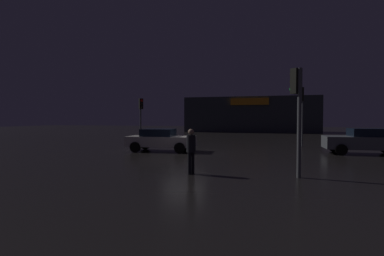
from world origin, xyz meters
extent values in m
plane|color=black|center=(0.00, 0.00, 0.00)|extent=(120.00, 120.00, 0.00)
cube|color=#33383D|center=(2.08, 29.77, 2.65)|extent=(19.70, 7.08, 5.29)
cube|color=orange|center=(2.08, 26.08, 4.51)|extent=(5.41, 0.24, 0.97)
cylinder|color=#595B60|center=(7.25, 6.08, 2.17)|extent=(0.10, 0.10, 4.35)
cube|color=black|center=(7.13, 5.98, 3.85)|extent=(0.40, 0.41, 1.00)
sphere|color=red|center=(7.01, 5.88, 4.15)|extent=(0.20, 0.20, 0.20)
sphere|color=black|center=(7.01, 5.88, 3.85)|extent=(0.20, 0.20, 0.20)
sphere|color=black|center=(7.01, 5.88, 3.55)|extent=(0.20, 0.20, 0.20)
cylinder|color=#595B60|center=(-5.81, 6.40, 1.89)|extent=(0.13, 0.13, 3.78)
cube|color=black|center=(-5.70, 6.29, 3.33)|extent=(0.41, 0.41, 0.90)
sphere|color=red|center=(-5.59, 6.17, 3.60)|extent=(0.20, 0.20, 0.20)
sphere|color=black|center=(-5.59, 6.17, 3.33)|extent=(0.20, 0.20, 0.20)
sphere|color=black|center=(-5.59, 6.17, 3.06)|extent=(0.20, 0.20, 0.20)
cylinder|color=#595B60|center=(5.95, -5.98, 1.91)|extent=(0.15, 0.15, 3.81)
cube|color=black|center=(5.84, -5.87, 3.37)|extent=(0.41, 0.41, 0.89)
sphere|color=black|center=(5.73, -5.76, 3.64)|extent=(0.20, 0.20, 0.20)
sphere|color=black|center=(5.73, -5.76, 3.37)|extent=(0.20, 0.20, 0.20)
sphere|color=#19D13F|center=(5.73, -5.76, 3.10)|extent=(0.20, 0.20, 0.20)
cube|color=slate|center=(10.25, 2.12, 0.67)|extent=(4.36, 1.90, 0.72)
cube|color=black|center=(10.49, 2.13, 1.26)|extent=(2.07, 1.67, 0.47)
cylinder|color=black|center=(8.84, 1.19, 0.31)|extent=(0.63, 0.24, 0.63)
cylinder|color=black|center=(8.80, 2.99, 0.31)|extent=(0.63, 0.24, 0.63)
cube|color=silver|center=(-1.63, 0.51, 0.64)|extent=(4.33, 2.09, 0.63)
cube|color=black|center=(-1.83, 0.49, 1.18)|extent=(2.06, 1.75, 0.46)
cylinder|color=black|center=(-0.31, 1.50, 0.32)|extent=(0.66, 0.27, 0.65)
cylinder|color=black|center=(-0.18, -0.29, 0.32)|extent=(0.66, 0.27, 0.65)
cylinder|color=black|center=(-3.08, 1.31, 0.32)|extent=(0.66, 0.27, 0.65)
cylinder|color=black|center=(-2.96, -0.49, 0.32)|extent=(0.66, 0.27, 0.65)
cylinder|color=black|center=(2.10, -6.37, 0.41)|extent=(0.14, 0.14, 0.81)
cylinder|color=black|center=(2.19, -6.24, 0.41)|extent=(0.14, 0.14, 0.81)
cylinder|color=black|center=(2.15, -6.31, 1.14)|extent=(0.47, 0.47, 0.64)
sphere|color=tan|center=(2.15, -6.31, 1.57)|extent=(0.22, 0.22, 0.22)
camera|label=1|loc=(4.97, -16.72, 2.07)|focal=27.34mm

